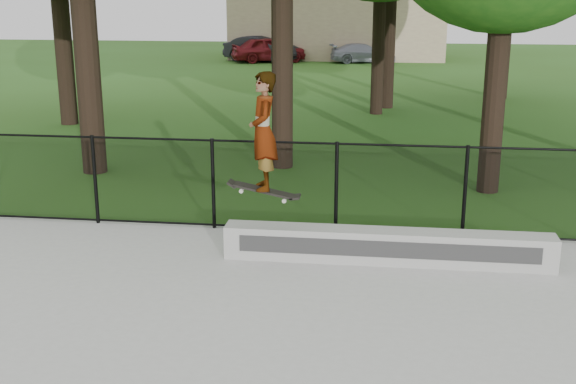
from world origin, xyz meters
The scene contains 7 objects.
grind_ledge centered at (0.82, 4.70, 0.30)m, with size 4.70×0.40×0.48m, color #989893.
car_a centered at (-5.55, 34.37, 0.69)m, with size 1.62×4.00×1.37m, color maroon.
car_b centered at (-6.01, 34.71, 0.69)m, with size 1.46×3.79×1.38m, color black.
car_c centered at (-0.42, 34.65, 0.51)m, with size 1.44×3.25×1.03m, color #9091A3.
skater_airborne centered at (-0.92, 4.41, 1.95)m, with size 0.83×0.67×1.79m.
chainlink_fence centered at (0.00, 5.90, 0.81)m, with size 16.06×0.06×1.50m.
distant_building centered at (-2.00, 38.00, 2.16)m, with size 12.40×6.40×4.30m.
Camera 1 is at (0.67, -5.14, 3.85)m, focal length 45.00 mm.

